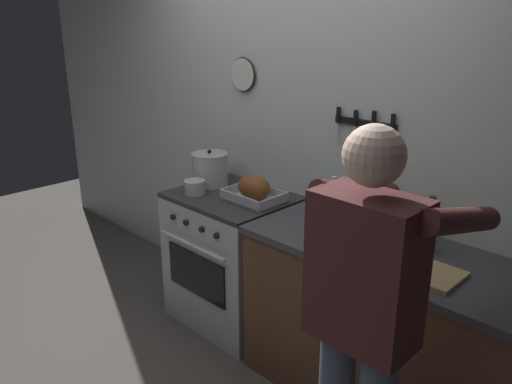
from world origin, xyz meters
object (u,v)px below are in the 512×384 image
(bottle_vinegar, at_px, (374,222))
(bottle_olive_oil, at_px, (366,208))
(stock_pot, at_px, (210,169))
(bottle_cooking_oil, at_px, (429,229))
(roasting_pan, at_px, (254,190))
(person_cook, at_px, (365,315))
(saucepan, at_px, (195,187))
(bottle_soy_sauce, at_px, (419,224))
(cutting_board, at_px, (420,270))
(stove, at_px, (233,258))
(bottle_dish_soap, at_px, (334,196))

(bottle_vinegar, height_order, bottle_olive_oil, bottle_olive_oil)
(stock_pot, bearing_deg, bottle_cooking_oil, 2.15)
(roasting_pan, xyz_separation_m, stock_pot, (-0.44, 0.02, 0.04))
(person_cook, xyz_separation_m, roasting_pan, (-1.25, 0.68, 0.02))
(saucepan, relative_size, bottle_soy_sauce, 0.76)
(roasting_pan, bearing_deg, bottle_vinegar, 1.05)
(cutting_board, bearing_deg, roasting_pan, 173.14)
(person_cook, bearing_deg, saucepan, 71.14)
(stove, distance_m, cutting_board, 1.45)
(person_cook, xyz_separation_m, bottle_vinegar, (-0.41, 0.70, 0.04))
(stove, bearing_deg, bottle_soy_sauce, 11.24)
(saucepan, height_order, bottle_olive_oil, bottle_olive_oil)
(roasting_pan, distance_m, bottle_vinegar, 0.84)
(cutting_board, height_order, bottle_dish_soap, bottle_dish_soap)
(cutting_board, bearing_deg, bottle_vinegar, 155.45)
(cutting_board, bearing_deg, bottle_dish_soap, 154.27)
(stock_pot, height_order, bottle_olive_oil, bottle_olive_oil)
(saucepan, relative_size, bottle_vinegar, 0.59)
(roasting_pan, relative_size, cutting_board, 0.98)
(stove, height_order, roasting_pan, roasting_pan)
(cutting_board, height_order, bottle_cooking_oil, bottle_cooking_oil)
(cutting_board, relative_size, bottle_vinegar, 1.55)
(stove, height_order, person_cook, person_cook)
(bottle_olive_oil, bearing_deg, cutting_board, -29.52)
(stock_pot, height_order, saucepan, stock_pot)
(roasting_pan, height_order, cutting_board, roasting_pan)
(bottle_soy_sauce, bearing_deg, roasting_pan, -168.07)
(saucepan, distance_m, bottle_vinegar, 1.22)
(saucepan, relative_size, bottle_dish_soap, 0.66)
(cutting_board, distance_m, bottle_dish_soap, 0.83)
(roasting_pan, bearing_deg, cutting_board, -6.86)
(cutting_board, xyz_separation_m, bottle_dish_soap, (-0.74, 0.36, 0.08))
(bottle_vinegar, bearing_deg, saucepan, -171.13)
(person_cook, xyz_separation_m, bottle_soy_sauce, (-0.26, 0.89, 0.02))
(stock_pot, xyz_separation_m, cutting_board, (1.63, -0.17, -0.10))
(bottle_soy_sauce, relative_size, bottle_dish_soap, 0.87)
(bottle_cooking_oil, bearing_deg, roasting_pan, -175.81)
(saucepan, bearing_deg, cutting_board, 1.11)
(roasting_pan, relative_size, bottle_dish_soap, 1.71)
(bottle_cooking_oil, bearing_deg, cutting_board, -70.20)
(stove, bearing_deg, bottle_vinegar, 2.14)
(stove, xyz_separation_m, roasting_pan, (0.18, 0.02, 0.52))
(cutting_board, distance_m, bottle_olive_oil, 0.54)
(person_cook, relative_size, bottle_vinegar, 7.17)
(saucepan, distance_m, bottle_cooking_oil, 1.50)
(bottle_vinegar, distance_m, bottle_olive_oil, 0.15)
(bottle_dish_soap, relative_size, bottle_cooking_oil, 0.73)
(stove, xyz_separation_m, bottle_olive_oil, (0.91, 0.14, 0.56))
(stove, xyz_separation_m, bottle_vinegar, (1.02, 0.04, 0.55))
(bottle_soy_sauce, distance_m, bottle_olive_oil, 0.28)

